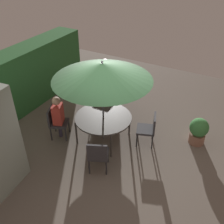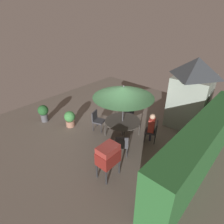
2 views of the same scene
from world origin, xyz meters
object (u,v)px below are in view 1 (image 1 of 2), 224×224
object	(u,v)px
bbq_grill	(106,73)
chair_far_side	(98,154)
patio_table	(103,118)
chair_near_shed	(56,121)
chair_toward_house	(98,98)
patio_umbrella	(102,71)
chair_toward_hedge	(149,128)
person_in_red	(58,113)
potted_plant_by_shed	(198,130)

from	to	relation	value
bbq_grill	chair_far_side	size ratio (longest dim) A/B	1.33
patio_table	chair_near_shed	xyz separation A→B (m)	(-0.52, 1.18, -0.16)
patio_table	chair_toward_house	distance (m)	1.30
patio_umbrella	bbq_grill	size ratio (longest dim) A/B	2.02
chair_near_shed	chair_far_side	size ratio (longest dim) A/B	1.00
bbq_grill	patio_umbrella	bearing A→B (deg)	-151.95
chair_toward_hedge	person_in_red	world-z (taller)	person_in_red
potted_plant_by_shed	person_in_red	distance (m)	3.73
bbq_grill	chair_far_side	distance (m)	3.53
chair_toward_hedge	person_in_red	bearing A→B (deg)	111.71
bbq_grill	chair_near_shed	distance (m)	2.60
patio_table	chair_far_side	world-z (taller)	chair_far_side
chair_near_shed	potted_plant_by_shed	world-z (taller)	chair_near_shed
chair_toward_hedge	person_in_red	xyz separation A→B (m)	(-0.89, 2.24, 0.26)
patio_umbrella	person_in_red	distance (m)	1.73
bbq_grill	person_in_red	bearing A→B (deg)	179.90
patio_umbrella	chair_toward_house	distance (m)	1.99
person_in_red	bbq_grill	bearing A→B (deg)	-0.10
patio_table	chair_near_shed	bearing A→B (deg)	114.00
chair_far_side	person_in_red	xyz separation A→B (m)	(0.59, 1.59, 0.26)
chair_toward_hedge	chair_toward_house	world-z (taller)	same
bbq_grill	potted_plant_by_shed	distance (m)	3.54
chair_near_shed	chair_toward_house	world-z (taller)	same
patio_umbrella	chair_near_shed	bearing A→B (deg)	114.00
bbq_grill	chair_toward_house	distance (m)	1.13
patio_umbrella	chair_toward_hedge	xyz separation A→B (m)	(0.40, -1.14, -1.51)
chair_toward_hedge	chair_toward_house	xyz separation A→B (m)	(0.61, 1.94, 0.00)
patio_table	person_in_red	world-z (taller)	person_in_red
patio_umbrella	chair_near_shed	world-z (taller)	patio_umbrella
chair_far_side	patio_umbrella	bearing A→B (deg)	24.34
patio_table	chair_toward_hedge	bearing A→B (deg)	-70.57
bbq_grill	chair_toward_house	size ratio (longest dim) A/B	1.33
bbq_grill	chair_toward_hedge	size ratio (longest dim) A/B	1.33
chair_near_shed	patio_table	bearing A→B (deg)	-66.00
patio_table	chair_near_shed	world-z (taller)	chair_near_shed
chair_toward_house	person_in_red	xyz separation A→B (m)	(-1.51, 0.30, 0.26)
bbq_grill	potted_plant_by_shed	xyz separation A→B (m)	(-0.99, -3.37, -0.44)
chair_far_side	person_in_red	world-z (taller)	person_in_red
patio_umbrella	chair_toward_house	size ratio (longest dim) A/B	2.69
patio_umbrella	chair_toward_hedge	distance (m)	1.93
patio_umbrella	chair_toward_hedge	size ratio (longest dim) A/B	2.69
chair_toward_house	potted_plant_by_shed	bearing A→B (deg)	-89.10
chair_far_side	chair_near_shed	bearing A→B (deg)	71.50
chair_toward_house	person_in_red	size ratio (longest dim) A/B	0.71
patio_table	bbq_grill	distance (m)	2.34
chair_toward_house	person_in_red	bearing A→B (deg)	168.71
patio_umbrella	chair_far_side	size ratio (longest dim) A/B	2.69
potted_plant_by_shed	bbq_grill	bearing A→B (deg)	73.58
bbq_grill	chair_toward_house	xyz separation A→B (m)	(-1.04, -0.30, -0.33)
patio_table	chair_near_shed	size ratio (longest dim) A/B	1.66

